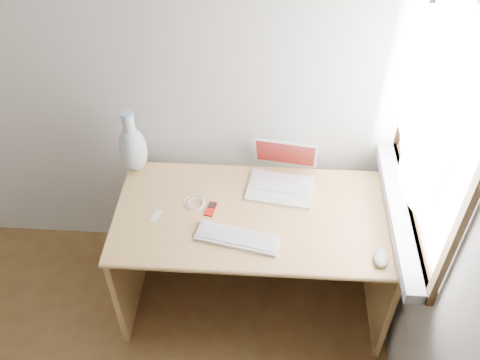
# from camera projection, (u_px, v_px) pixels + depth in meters

# --- Properties ---
(back_wall) EXTENTS (3.50, 0.04, 2.60)m
(back_wall) POSITION_uv_depth(u_px,v_px,m) (41.00, 50.00, 2.49)
(back_wall) COLOR beige
(back_wall) RESTS_ON floor
(window) EXTENTS (0.11, 0.99, 1.10)m
(window) POSITION_uv_depth(u_px,v_px,m) (431.00, 127.00, 2.11)
(window) COLOR white
(window) RESTS_ON right_wall
(desk) EXTENTS (1.34, 0.67, 0.71)m
(desk) POSITION_uv_depth(u_px,v_px,m) (255.00, 229.00, 2.74)
(desk) COLOR tan
(desk) RESTS_ON floor
(laptop) EXTENTS (0.35, 0.31, 0.22)m
(laptop) POSITION_uv_depth(u_px,v_px,m) (281.00, 177.00, 2.66)
(laptop) COLOR white
(laptop) RESTS_ON desk
(external_keyboard) EXTENTS (0.40, 0.19, 0.02)m
(external_keyboard) POSITION_uv_depth(u_px,v_px,m) (237.00, 238.00, 2.42)
(external_keyboard) COLOR white
(external_keyboard) RESTS_ON desk
(mouse) EXTENTS (0.08, 0.11, 0.04)m
(mouse) POSITION_uv_depth(u_px,v_px,m) (381.00, 258.00, 2.33)
(mouse) COLOR white
(mouse) RESTS_ON desk
(ipod) EXTENTS (0.06, 0.10, 0.01)m
(ipod) POSITION_uv_depth(u_px,v_px,m) (211.00, 209.00, 2.56)
(ipod) COLOR #A4120B
(ipod) RESTS_ON desk
(cable_coil) EXTENTS (0.13, 0.13, 0.01)m
(cable_coil) POSITION_uv_depth(u_px,v_px,m) (194.00, 202.00, 2.60)
(cable_coil) COLOR white
(cable_coil) RESTS_ON desk
(remote) EXTENTS (0.05, 0.08, 0.01)m
(remote) POSITION_uv_depth(u_px,v_px,m) (156.00, 216.00, 2.53)
(remote) COLOR white
(remote) RESTS_ON desk
(vase) EXTENTS (0.14, 0.14, 0.36)m
(vase) POSITION_uv_depth(u_px,v_px,m) (133.00, 148.00, 2.67)
(vase) COLOR silver
(vase) RESTS_ON desk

